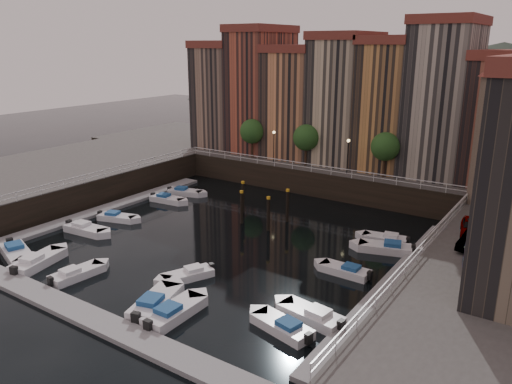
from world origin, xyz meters
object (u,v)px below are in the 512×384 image
Objects in this scene: boat_left_1 at (86,229)px; boat_left_2 at (117,217)px; car_b at (475,241)px; corner_tower at (502,129)px; car_c at (479,252)px; boat_left_0 at (17,253)px; gangway at (446,223)px; car_a at (471,228)px; mooring_pilings at (260,206)px.

boat_left_1 is 1.12× the size of boat_left_2.
car_b is (33.51, 5.03, 3.33)m from boat_left_2.
corner_tower is 13.93m from car_b.
boat_left_0 is at bearing -167.89° from car_c.
gangway is 8.81m from car_b.
boat_left_2 is 33.77m from car_a.
boat_left_1 is 1.22× the size of car_b.
car_c is (33.97, 14.04, 3.33)m from boat_left_0.
boat_left_0 is at bearing -138.72° from corner_tower.
boat_left_1 is at bearing -150.14° from gangway.
mooring_pilings is 1.46× the size of car_b.
car_b is at bearing -64.18° from gangway.
boat_left_1 is at bearing -146.50° from corner_tower.
boat_left_0 is 7.05m from boat_left_1.
gangway reaches higher than mooring_pilings.
corner_tower is 9.86m from gangway.
corner_tower is 44.23m from boat_left_0.
corner_tower reaches higher than car_a.
gangway is 6.19m from car_a.
corner_tower reaches higher than gangway.
car_c is at bearing -13.26° from mooring_pilings.
car_a is at bearing -3.10° from boat_left_2.
boat_left_2 is at bearing -178.02° from car_a.
gangway is 33.98m from boat_left_1.
mooring_pilings is 1.50× the size of car_a.
mooring_pilings is at bearing -164.43° from gangway.
boat_left_2 is at bearing -162.94° from car_b.
boat_left_2 is at bearing -156.72° from gangway.
boat_left_0 reaches higher than boat_left_2.
mooring_pilings reaches higher than boat_left_1.
boat_left_1 is 34.78m from car_c.
boat_left_2 is 34.50m from car_c.
gangway is at bearing 103.87° from car_c.
car_c reaches higher than boat_left_0.
corner_tower is at bearing 102.54° from car_b.
mooring_pilings is 22.79m from boat_left_0.
car_a is 2.75m from car_b.
car_c is (34.21, 2.89, 3.40)m from boat_left_2.
corner_tower is at bearing 57.20° from gangway.
boat_left_1 is at bearing 108.26° from boat_left_0.
boat_left_0 is (-12.28, -19.16, -1.25)m from mooring_pilings.
corner_tower is 38.25m from boat_left_2.
boat_left_0 is (-29.51, -23.96, -1.52)m from gangway.
car_a is (2.97, -5.14, 1.75)m from gangway.
boat_left_0 is 1.08× the size of boat_left_1.
corner_tower is at bearing 27.83° from boat_left_1.
boat_left_0 is at bearing -140.93° from gangway.
car_a reaches higher than gangway.
gangway is at bearing 7.00° from boat_left_2.
gangway is at bearing 57.90° from boat_left_0.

